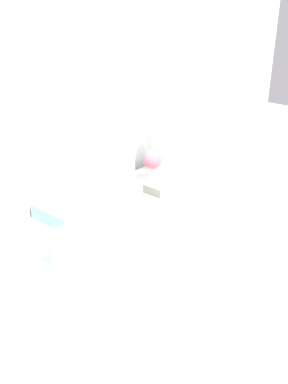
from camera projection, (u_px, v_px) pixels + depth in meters
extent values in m
plane|color=silver|center=(29.00, 286.00, 3.37)|extent=(12.00, 12.00, 0.00)
cube|color=tan|center=(137.00, 333.00, 2.69)|extent=(1.83, 2.12, 0.36)
cube|color=silver|center=(137.00, 296.00, 2.57)|extent=(1.80, 2.08, 0.20)
cube|color=beige|center=(21.00, 214.00, 3.08)|extent=(1.87, 0.05, 1.25)
cube|color=silver|center=(90.00, 201.00, 3.26)|extent=(0.77, 0.36, 0.14)
cube|color=white|center=(84.00, 239.00, 2.70)|extent=(0.40, 0.14, 0.24)
cube|color=silver|center=(159.00, 201.00, 4.03)|extent=(0.51, 0.41, 0.53)
sphere|color=#B2AD93|center=(179.00, 193.00, 3.84)|extent=(0.02, 0.02, 0.02)
cylinder|color=#A8B2BC|center=(157.00, 165.00, 3.99)|extent=(0.09, 0.09, 0.09)
cylinder|color=#B7B29E|center=(157.00, 155.00, 3.94)|extent=(0.02, 0.02, 0.10)
cylinder|color=silver|center=(157.00, 141.00, 3.88)|extent=(0.20, 0.20, 0.16)
cylinder|color=white|center=(152.00, 173.00, 3.78)|extent=(0.07, 0.07, 0.12)
sphere|color=#E06B7F|center=(152.00, 159.00, 3.73)|extent=(0.16, 0.16, 0.16)
sphere|color=#609356|center=(155.00, 162.00, 3.77)|extent=(0.07, 0.07, 0.07)
cylinder|color=white|center=(164.00, 176.00, 3.86)|extent=(0.10, 0.10, 0.01)
cylinder|color=white|center=(164.00, 173.00, 3.85)|extent=(0.06, 0.06, 0.05)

